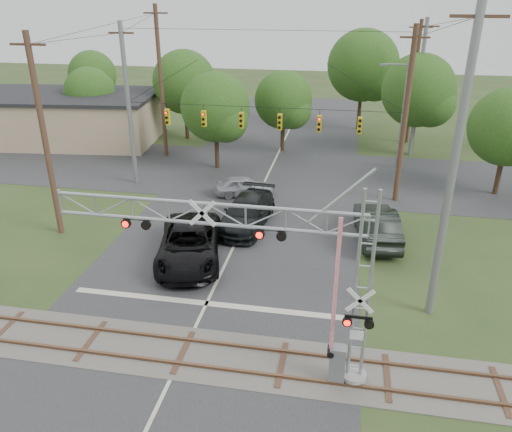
% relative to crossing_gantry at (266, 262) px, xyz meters
% --- Properties ---
extents(ground, '(160.00, 160.00, 0.00)m').
position_rel_crossing_gantry_xyz_m(ground, '(-3.41, -1.64, -4.74)').
color(ground, '#2B3E1D').
rests_on(ground, ground).
extents(road_main, '(14.00, 90.00, 0.02)m').
position_rel_crossing_gantry_xyz_m(road_main, '(-3.41, 8.36, -4.73)').
color(road_main, '#2B2B2D').
rests_on(road_main, ground).
extents(road_cross, '(90.00, 12.00, 0.02)m').
position_rel_crossing_gantry_xyz_m(road_cross, '(-3.41, 22.36, -4.73)').
color(road_cross, '#2B2B2D').
rests_on(road_cross, ground).
extents(railroad_track, '(90.00, 3.20, 0.17)m').
position_rel_crossing_gantry_xyz_m(railroad_track, '(-3.41, 0.36, -4.71)').
color(railroad_track, '#4D4742').
rests_on(railroad_track, ground).
extents(crossing_gantry, '(11.38, 0.98, 7.67)m').
position_rel_crossing_gantry_xyz_m(crossing_gantry, '(0.00, 0.00, 0.00)').
color(crossing_gantry, gray).
rests_on(crossing_gantry, ground).
extents(traffic_signal_span, '(19.34, 0.36, 11.50)m').
position_rel_crossing_gantry_xyz_m(traffic_signal_span, '(-2.50, 18.36, 0.90)').
color(traffic_signal_span, gray).
rests_on(traffic_signal_span, ground).
extents(pickup_black, '(4.68, 7.49, 1.93)m').
position_rel_crossing_gantry_xyz_m(pickup_black, '(-5.39, 7.76, -3.78)').
color(pickup_black, black).
rests_on(pickup_black, ground).
extents(car_dark, '(3.06, 6.37, 1.79)m').
position_rel_crossing_gantry_xyz_m(car_dark, '(-3.22, 12.49, -3.85)').
color(car_dark, black).
rests_on(car_dark, ground).
extents(sedan_silver, '(4.37, 2.56, 1.40)m').
position_rel_crossing_gantry_xyz_m(sedan_silver, '(-4.37, 17.36, -4.04)').
color(sedan_silver, '#9B9CA2').
rests_on(sedan_silver, ground).
extents(suv_dark, '(2.73, 6.06, 1.93)m').
position_rel_crossing_gantry_xyz_m(suv_dark, '(4.56, 12.05, -3.78)').
color(suv_dark, black).
rests_on(suv_dark, ground).
extents(commercial_building, '(19.93, 11.65, 4.45)m').
position_rel_crossing_gantry_xyz_m(commercial_building, '(-24.88, 28.32, -2.51)').
color(commercial_building, tan).
rests_on(commercial_building, ground).
extents(streetlight, '(2.23, 0.23, 8.35)m').
position_rel_crossing_gantry_xyz_m(streetlight, '(6.54, 25.67, -0.07)').
color(streetlight, gray).
rests_on(streetlight, ground).
extents(utility_poles, '(24.25, 28.76, 13.18)m').
position_rel_crossing_gantry_xyz_m(utility_poles, '(-0.87, 20.07, 1.33)').
color(utility_poles, '#452F20').
rests_on(utility_poles, ground).
extents(treeline, '(52.85, 22.95, 10.02)m').
position_rel_crossing_gantry_xyz_m(treeline, '(-1.62, 30.82, 0.57)').
color(treeline, '#362618').
rests_on(treeline, ground).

